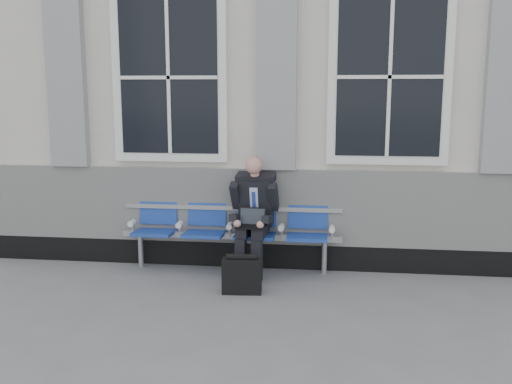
# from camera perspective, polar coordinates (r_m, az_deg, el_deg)

# --- Properties ---
(ground) EXTENTS (70.00, 70.00, 0.00)m
(ground) POSITION_cam_1_polar(r_m,az_deg,el_deg) (5.54, 10.14, -12.37)
(ground) COLOR slate
(ground) RESTS_ON ground
(station_building) EXTENTS (14.40, 4.40, 4.49)m
(station_building) POSITION_cam_1_polar(r_m,az_deg,el_deg) (8.59, 9.26, 10.80)
(station_building) COLOR beige
(station_building) RESTS_ON ground
(bench) EXTENTS (2.60, 0.47, 0.91)m
(bench) POSITION_cam_1_polar(r_m,az_deg,el_deg) (6.71, -2.54, -3.25)
(bench) COLOR #9EA0A3
(bench) RESTS_ON ground
(businessman) EXTENTS (0.56, 0.75, 1.37)m
(businessman) POSITION_cam_1_polar(r_m,az_deg,el_deg) (6.50, -0.21, -1.93)
(businessman) COLOR black
(businessman) RESTS_ON ground
(briefcase) EXTENTS (0.42, 0.20, 0.42)m
(briefcase) POSITION_cam_1_polar(r_m,az_deg,el_deg) (6.04, -1.42, -8.30)
(briefcase) COLOR black
(briefcase) RESTS_ON ground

